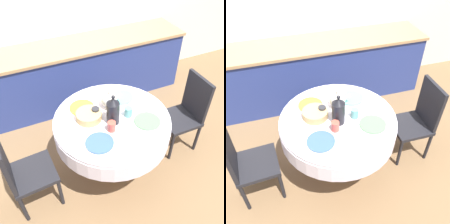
# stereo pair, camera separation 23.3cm
# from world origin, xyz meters

# --- Properties ---
(ground_plane) EXTENTS (12.00, 12.00, 0.00)m
(ground_plane) POSITION_xyz_m (0.00, 0.00, 0.00)
(ground_plane) COLOR brown
(wall_back) EXTENTS (7.00, 0.05, 2.60)m
(wall_back) POSITION_xyz_m (0.00, 1.68, 1.30)
(wall_back) COLOR silver
(wall_back) RESTS_ON ground_plane
(kitchen_counter) EXTENTS (3.24, 0.64, 0.88)m
(kitchen_counter) POSITION_xyz_m (0.00, 1.35, 0.44)
(kitchen_counter) COLOR navy
(kitchen_counter) RESTS_ON ground_plane
(dining_table) EXTENTS (1.14, 1.14, 0.74)m
(dining_table) POSITION_xyz_m (0.00, 0.00, 0.61)
(dining_table) COLOR tan
(dining_table) RESTS_ON ground_plane
(chair_left) EXTENTS (0.41, 0.41, 0.93)m
(chair_left) POSITION_xyz_m (0.92, -0.02, 0.51)
(chair_left) COLOR black
(chair_left) RESTS_ON ground_plane
(chair_right) EXTENTS (0.43, 0.43, 0.93)m
(chair_right) POSITION_xyz_m (-0.91, -0.06, 0.51)
(chair_right) COLOR black
(chair_right) RESTS_ON ground_plane
(plate_near_left) EXTENTS (0.25, 0.25, 0.01)m
(plate_near_left) POSITION_xyz_m (-0.23, -0.25, 0.75)
(plate_near_left) COLOR #3856AD
(plate_near_left) RESTS_ON dining_table
(cup_near_left) EXTENTS (0.07, 0.07, 0.10)m
(cup_near_left) POSITION_xyz_m (-0.07, -0.14, 0.79)
(cup_near_left) COLOR #CC4C3D
(cup_near_left) RESTS_ON dining_table
(plate_near_right) EXTENTS (0.25, 0.25, 0.01)m
(plate_near_right) POSITION_xyz_m (0.28, -0.18, 0.75)
(plate_near_right) COLOR #5BA85B
(plate_near_right) RESTS_ON dining_table
(cup_near_right) EXTENTS (0.07, 0.07, 0.10)m
(cup_near_right) POSITION_xyz_m (0.16, -0.03, 0.79)
(cup_near_right) COLOR #5BA39E
(cup_near_right) RESTS_ON dining_table
(plate_far_left) EXTENTS (0.25, 0.25, 0.01)m
(plate_far_left) POSITION_xyz_m (-0.21, 0.26, 0.75)
(plate_far_left) COLOR yellow
(plate_far_left) RESTS_ON dining_table
(cup_far_left) EXTENTS (0.07, 0.07, 0.10)m
(cup_far_left) POSITION_xyz_m (-0.13, 0.09, 0.79)
(cup_far_left) COLOR #28282D
(cup_far_left) RESTS_ON dining_table
(plate_far_right) EXTENTS (0.25, 0.25, 0.01)m
(plate_far_right) POSITION_xyz_m (0.23, 0.25, 0.75)
(plate_far_right) COLOR #60BCB7
(plate_far_right) RESTS_ON dining_table
(cup_far_right) EXTENTS (0.07, 0.07, 0.10)m
(cup_far_right) POSITION_xyz_m (0.07, 0.14, 0.79)
(cup_far_right) COLOR #5BA39E
(cup_far_right) RESTS_ON dining_table
(coffee_carafe) EXTENTS (0.12, 0.12, 0.31)m
(coffee_carafe) POSITION_xyz_m (-0.01, -0.05, 0.87)
(coffee_carafe) COLOR black
(coffee_carafe) RESTS_ON dining_table
(teapot) EXTENTS (0.22, 0.16, 0.21)m
(teapot) POSITION_xyz_m (0.05, 0.17, 0.83)
(teapot) COLOR silver
(teapot) RESTS_ON dining_table
(bread_basket) EXTENTS (0.25, 0.25, 0.08)m
(bread_basket) POSITION_xyz_m (-0.20, 0.08, 0.78)
(bread_basket) COLOR tan
(bread_basket) RESTS_ON dining_table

